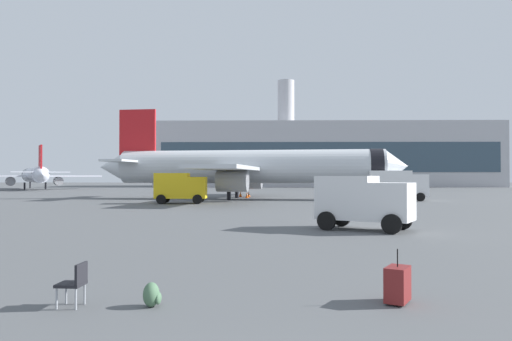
# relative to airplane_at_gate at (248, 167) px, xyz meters

# --- Properties ---
(airplane_at_gate) EXTENTS (35.76, 32.35, 10.50)m
(airplane_at_gate) POSITION_rel_airplane_at_gate_xyz_m (0.00, 0.00, 0.00)
(airplane_at_gate) COLOR silver
(airplane_at_gate) RESTS_ON ground
(airplane_taxiing) EXTENTS (23.42, 25.31, 8.24)m
(airplane_taxiing) POSITION_rel_airplane_at_gate_xyz_m (-43.92, 39.43, -0.79)
(airplane_taxiing) COLOR silver
(airplane_taxiing) RESTS_ON ground
(service_truck) EXTENTS (4.87, 2.65, 2.90)m
(service_truck) POSITION_rel_airplane_at_gate_xyz_m (-6.17, -9.03, -2.05)
(service_truck) COLOR yellow
(service_truck) RESTS_ON ground
(fuel_truck) EXTENTS (6.18, 3.14, 3.20)m
(fuel_truck) POSITION_rel_airplane_at_gate_xyz_m (15.93, -3.31, -1.88)
(fuel_truck) COLOR white
(fuel_truck) RESTS_ON ground
(cargo_van) EXTENTS (4.82, 3.96, 2.60)m
(cargo_van) POSITION_rel_airplane_at_gate_xyz_m (6.58, -31.09, -2.21)
(cargo_van) COLOR white
(cargo_van) RESTS_ON ground
(safety_cone_near) EXTENTS (0.44, 0.44, 0.77)m
(safety_cone_near) POSITION_rel_airplane_at_gate_xyz_m (-1.17, 5.61, -3.28)
(safety_cone_near) COLOR #F2590C
(safety_cone_near) RESTS_ON ground
(safety_cone_mid) EXTENTS (0.44, 0.44, 0.67)m
(safety_cone_mid) POSITION_rel_airplane_at_gate_xyz_m (-0.13, 5.77, -3.33)
(safety_cone_mid) COLOR #F2590C
(safety_cone_mid) RESTS_ON ground
(safety_cone_far) EXTENTS (0.44, 0.44, 0.70)m
(safety_cone_far) POSITION_rel_airplane_at_gate_xyz_m (-0.23, 2.46, -3.31)
(safety_cone_far) COLOR #F2590C
(safety_cone_far) RESTS_ON ground
(rolling_suitcase) EXTENTS (0.67, 0.75, 1.10)m
(rolling_suitcase) POSITION_rel_airplane_at_gate_xyz_m (4.51, -44.26, -3.27)
(rolling_suitcase) COLOR maroon
(rolling_suitcase) RESTS_ON ground
(traveller_backpack) EXTENTS (0.36, 0.40, 0.48)m
(traveller_backpack) POSITION_rel_airplane_at_gate_xyz_m (-0.40, -44.59, -3.42)
(traveller_backpack) COLOR #476B4C
(traveller_backpack) RESTS_ON ground
(gate_chair) EXTENTS (0.51, 0.51, 0.86)m
(gate_chair) POSITION_rel_airplane_at_gate_xyz_m (-1.93, -44.62, -3.16)
(gate_chair) COLOR black
(gate_chair) RESTS_ON ground
(terminal_building) EXTENTS (85.56, 23.86, 28.10)m
(terminal_building) POSITION_rel_airplane_at_gate_xyz_m (17.51, 71.50, 4.49)
(terminal_building) COLOR #B2B2B7
(terminal_building) RESTS_ON ground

